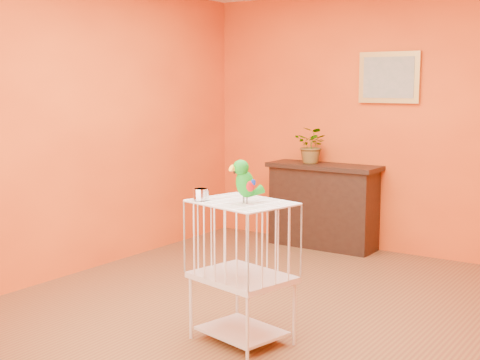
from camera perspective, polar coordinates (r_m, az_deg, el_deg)
The scene contains 8 objects.
ground at distance 5.07m, azimuth 2.55°, elevation -11.21°, with size 4.50×4.50×0.00m, color brown.
room_shell at distance 4.79m, azimuth 2.67°, elevation 6.98°, with size 4.50×4.50×4.50m.
console_cabinet at distance 6.98m, azimuth 7.09°, elevation -2.19°, with size 1.17×0.42×0.87m.
potted_plant at distance 6.98m, azimuth 6.23°, elevation 2.64°, with size 0.34×0.38×0.29m, color #26722D.
framed_picture at distance 6.78m, azimuth 12.59°, elevation 8.54°, with size 0.62×0.04×0.50m.
birdcage at distance 4.38m, azimuth 0.16°, elevation -7.69°, with size 0.70×0.59×0.94m.
feed_cup at distance 4.33m, azimuth -3.36°, elevation -1.20°, with size 0.10×0.10×0.07m, color silver.
parrot at distance 4.22m, azimuth 0.43°, elevation -0.06°, with size 0.18×0.24×0.28m.
Camera 1 is at (2.49, -4.09, 1.68)m, focal length 50.00 mm.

